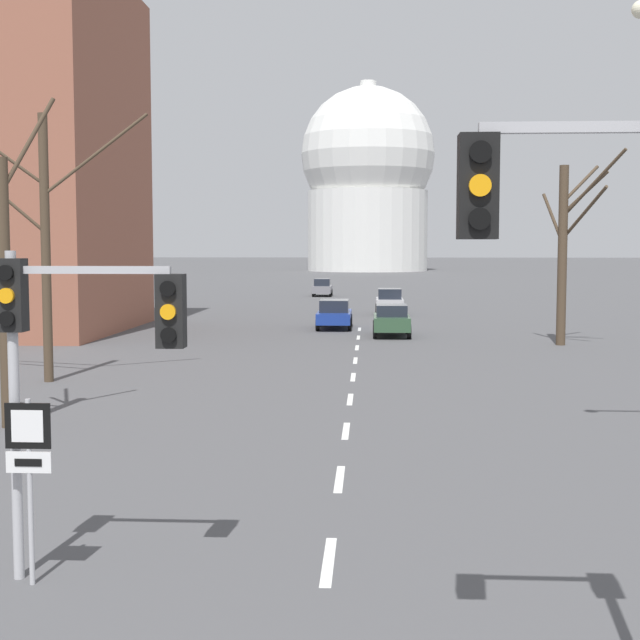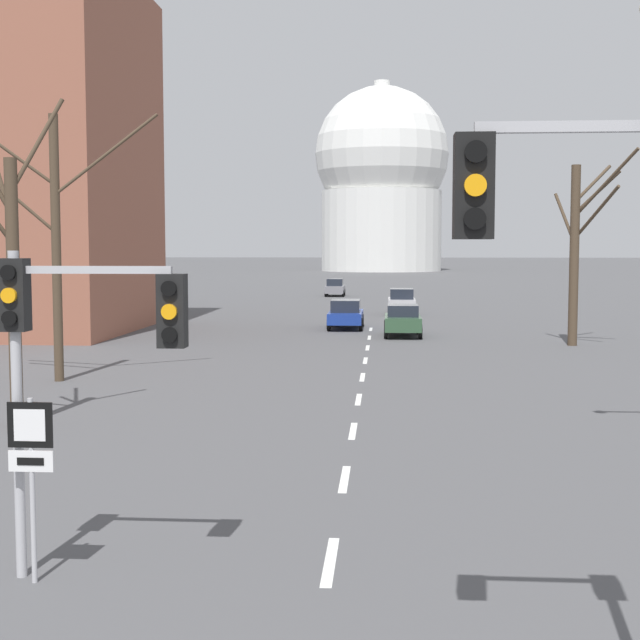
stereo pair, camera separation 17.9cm
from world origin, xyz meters
name	(u,v)px [view 1 (the left image)]	position (x,y,z in m)	size (l,w,h in m)	color
lane_stripe_1	(329,561)	(0.00, 7.25, 0.00)	(0.16, 2.00, 0.01)	silver
lane_stripe_2	(340,479)	(0.00, 11.75, 0.00)	(0.16, 2.00, 0.01)	silver
lane_stripe_3	(346,431)	(0.00, 16.25, 0.00)	(0.16, 2.00, 0.01)	silver
lane_stripe_4	(350,399)	(0.00, 20.75, 0.00)	(0.16, 2.00, 0.01)	silver
lane_stripe_5	(353,377)	(0.00, 25.25, 0.00)	(0.16, 2.00, 0.01)	silver
lane_stripe_6	(355,360)	(0.00, 29.75, 0.00)	(0.16, 2.00, 0.01)	silver
lane_stripe_7	(357,348)	(0.00, 34.25, 0.00)	(0.16, 2.00, 0.01)	silver
lane_stripe_8	(358,337)	(0.00, 38.75, 0.00)	(0.16, 2.00, 0.01)	silver
lane_stripe_9	(359,329)	(0.00, 43.25, 0.00)	(0.16, 2.00, 0.01)	silver
traffic_signal_near_left	(70,332)	(-3.35, 6.37, 3.32)	(2.47, 0.34, 4.39)	#B2B2B7
traffic_signal_near_right	(606,254)	(2.72, 3.28, 4.37)	(2.11, 0.34, 5.76)	#B2B2B7
route_sign_post	(29,459)	(-3.86, 6.16, 1.68)	(0.60, 0.08, 2.47)	#B2B2B7
sedan_near_left	(322,287)	(-3.81, 76.44, 0.80)	(1.75, 4.03, 1.60)	slate
sedan_near_right	(390,302)	(1.86, 54.03, 0.86)	(1.84, 4.13, 1.74)	#B7B7BC
sedan_mid_centre	(392,320)	(1.65, 39.51, 0.83)	(1.86, 3.98, 1.60)	#2D4C33
sedan_far_left	(334,314)	(-1.38, 43.55, 0.82)	(1.89, 4.36, 1.60)	navy
bare_tree_left_near	(42,235)	(-10.17, 23.64, 4.85)	(7.12, 1.61, 9.40)	#473828
bare_tree_right_near	(566,245)	(9.38, 35.81, 4.55)	(2.90, 3.87, 8.66)	#473828
bare_tree_left_far	(1,271)	(-8.42, 16.24, 3.85)	(2.86, 2.38, 8.15)	#473828
capitol_dome	(368,179)	(0.00, 166.65, 17.49)	(25.42, 25.42, 35.90)	silver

